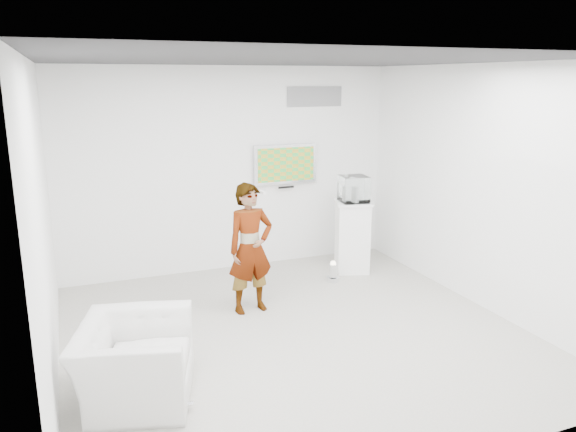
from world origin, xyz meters
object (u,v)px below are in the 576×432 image
Objects in this scene: pedestal at (352,236)px; floor_uplight at (333,272)px; person at (250,248)px; tv at (285,164)px; armchair at (135,362)px.

pedestal is 0.69m from floor_uplight.
person reaches higher than floor_uplight.
person is at bearing -123.86° from tv.
tv reaches higher than floor_uplight.
person is 1.64m from floor_uplight.
armchair is at bearing -144.46° from person.
pedestal is at bearing 16.84° from person.
pedestal is (1.87, 0.86, -0.27)m from person.
person is 2.23m from armchair.
tv is 1.81m from floor_uplight.
tv is 4.30m from armchair.
floor_uplight is (1.40, 0.54, -0.66)m from person.
armchair is 3.80× the size of floor_uplight.
floor_uplight is (2.98, 2.04, -0.21)m from armchair.
person reaches higher than armchair.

